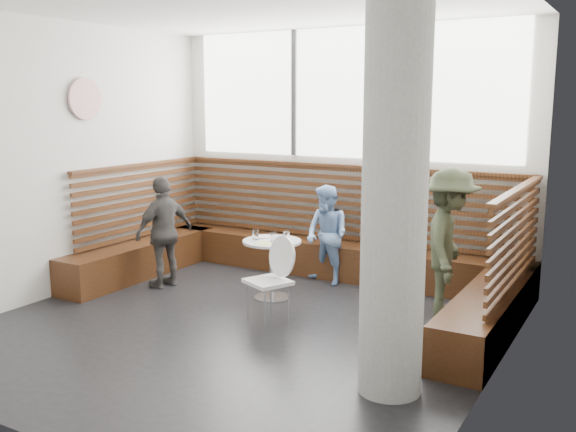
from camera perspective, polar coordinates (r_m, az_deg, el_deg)
The scene contains 15 objects.
room at distance 6.29m, azimuth -4.53°, elevation 4.01°, with size 5.00×5.00×3.20m.
booth at distance 8.00m, azimuth 2.77°, elevation -3.33°, with size 5.00×2.50×1.44m.
concrete_column at distance 4.90m, azimuth 9.48°, elevation 2.13°, with size 0.50×0.50×3.20m, color gray.
wall_art at distance 8.17m, azimuth -17.58°, elevation 9.89°, with size 0.50×0.50×0.03m, color white.
cafe_table at distance 7.42m, azimuth -1.43°, elevation -3.66°, with size 0.68×0.68×0.70m.
cafe_chair at distance 6.67m, azimuth -1.49°, elevation -5.01°, with size 0.43×0.42×0.90m.
adult_man at distance 6.95m, azimuth 14.12°, elevation -2.38°, with size 1.03×0.59×1.60m, color #363D29.
child_back at distance 8.03m, azimuth 3.49°, elevation -1.70°, with size 0.61×0.47×1.25m, color #82AAE2.
child_left at distance 8.03m, azimuth -10.94°, elevation -1.40°, with size 0.81×0.34×1.38m, color #46423F.
plate_near at distance 7.54m, azimuth -2.12°, elevation -1.84°, with size 0.21×0.21×0.01m, color white.
plate_far at distance 7.44m, azimuth -0.37°, elevation -2.01°, with size 0.21×0.21×0.01m, color white.
glass_left at distance 7.42m, azimuth -2.90°, elevation -1.66°, with size 0.07×0.07×0.12m, color white.
glass_mid at distance 7.32m, azimuth -1.31°, elevation -1.85°, with size 0.07×0.07×0.11m, color white.
glass_right at distance 7.33m, azimuth -0.15°, elevation -1.80°, with size 0.07×0.07×0.11m, color white.
menu_card at distance 7.22m, azimuth -2.16°, elevation -2.44°, with size 0.21×0.15×0.00m, color #A5C64C.
Camera 1 is at (3.54, -5.15, 2.27)m, focal length 40.00 mm.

